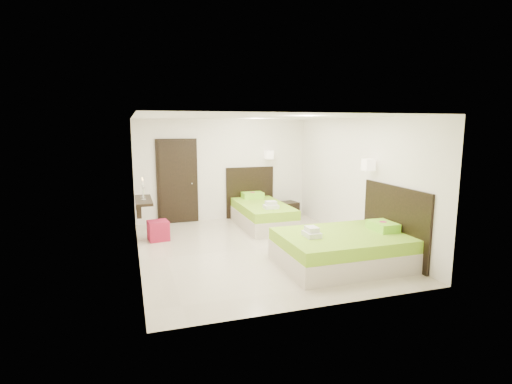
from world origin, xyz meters
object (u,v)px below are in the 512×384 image
object	(u,v)px
bed_double	(346,247)
bed_single	(262,213)
nightstand	(288,210)
ottoman	(158,231)

from	to	relation	value
bed_double	bed_single	bearing A→B (deg)	99.47
nightstand	ottoman	bearing A→B (deg)	-173.95
bed_single	bed_double	size ratio (longest dim) A/B	0.99
bed_double	ottoman	world-z (taller)	bed_double
ottoman	bed_single	bearing A→B (deg)	11.70
bed_single	nightstand	size ratio (longest dim) A/B	4.55
bed_double	nightstand	bearing A→B (deg)	83.42
bed_single	ottoman	bearing A→B (deg)	-168.30
nightstand	bed_single	bearing A→B (deg)	-159.73
bed_single	nightstand	xyz separation A→B (m)	(0.95, 0.59, -0.11)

